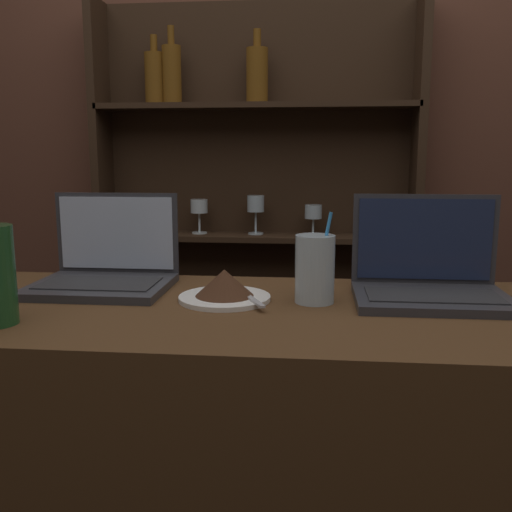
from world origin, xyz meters
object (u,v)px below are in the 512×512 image
(laptop_near, at_px, (106,268))
(cake_plate, at_px, (225,287))
(water_glass, at_px, (315,269))
(laptop_far, at_px, (429,277))

(laptop_near, relative_size, cake_plate, 1.56)
(laptop_near, relative_size, water_glass, 1.60)
(cake_plate, distance_m, water_glass, 0.19)
(laptop_far, height_order, cake_plate, laptop_far)
(laptop_near, distance_m, laptop_far, 0.73)
(cake_plate, bearing_deg, laptop_near, 161.57)
(water_glass, bearing_deg, cake_plate, -178.72)
(laptop_far, bearing_deg, water_glass, -167.51)
(laptop_near, height_order, water_glass, laptop_near)
(laptop_far, relative_size, water_glass, 1.67)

